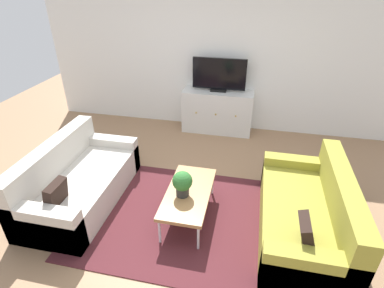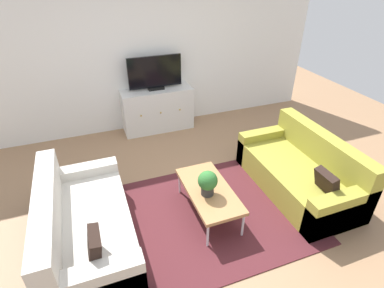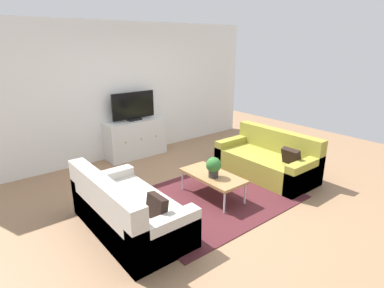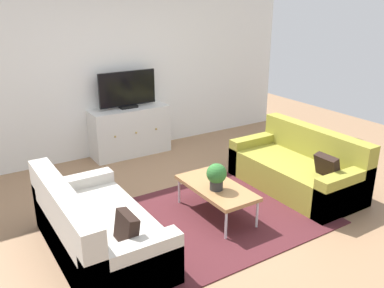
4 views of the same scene
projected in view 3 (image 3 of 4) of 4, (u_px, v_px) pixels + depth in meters
name	position (u px, v px, depth m)	size (l,w,h in m)	color
ground_plane	(205.00, 195.00, 4.95)	(10.00, 10.00, 0.00)	#997251
wall_back	(124.00, 91.00, 6.41)	(6.40, 0.12, 2.70)	white
area_rug	(211.00, 198.00, 4.84)	(2.50, 1.90, 0.01)	#4C1E23
couch_left_side	(125.00, 213.00, 3.94)	(0.88, 1.74, 0.79)	beige
couch_right_side	(269.00, 161.00, 5.65)	(0.88, 1.74, 0.79)	olive
coffee_table	(213.00, 176.00, 4.79)	(0.51, 1.04, 0.38)	#A37547
potted_plant	(214.00, 166.00, 4.65)	(0.23, 0.23, 0.31)	#2D2D2D
tv_console	(136.00, 138.00, 6.54)	(1.26, 0.47, 0.77)	silver
flat_screen_tv	(133.00, 106.00, 6.35)	(0.93, 0.16, 0.58)	black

